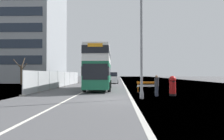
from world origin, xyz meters
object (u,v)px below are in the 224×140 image
Objects in this scene: car_far_side at (114,77)px; car_receding_mid at (96,78)px; roadworks_barrier at (147,85)px; car_oncoming_near at (113,78)px; pedestrian_at_kerb at (157,86)px; red_pillar_postbox at (173,85)px; car_receding_far at (98,77)px; lamppost_foreground at (141,36)px; double_decker_bus at (99,68)px.

car_receding_mid is at bearing -104.12° from car_far_side.
car_oncoming_near is (-3.82, 20.24, 0.30)m from roadworks_barrier.
roadworks_barrier is at bearing -84.49° from car_far_side.
car_far_side is at bearing 95.51° from pedestrian_at_kerb.
pedestrian_at_kerb reaches higher than red_pillar_postbox.
red_pillar_postbox is 41.87m from car_receding_far.
car_receding_far is at bearing 91.93° from car_receding_mid.
lamppost_foreground is 5.12m from red_pillar_postbox.
lamppost_foreground reaches higher than car_far_side.
double_decker_bus is 6.57m from roadworks_barrier.
double_decker_bus is at bearing -94.06° from car_oncoming_near.
pedestrian_at_kerb is at bearing -54.10° from double_decker_bus.
double_decker_bus is 2.71× the size of car_receding_far.
double_decker_bus reaches higher than car_receding_mid.
car_far_side is (3.75, 14.90, 0.00)m from car_receding_mid.
double_decker_bus reaches higher than pedestrian_at_kerb.
red_pillar_postbox is 33.36m from car_receding_mid.
double_decker_bus is 16.48m from car_oncoming_near.
car_oncoming_near is 0.91× the size of car_receding_mid.
roadworks_barrier is (-1.73, 3.04, -0.21)m from red_pillar_postbox.
car_far_side is at bearing 93.69° from lamppost_foreground.
car_oncoming_near is 24.09m from pedestrian_at_kerb.
car_receding_far is 1.06× the size of car_far_side.
lamppost_foreground is 25.93m from car_oncoming_near.
roadworks_barrier is 29.96m from car_receding_mid.
car_far_side is 47.48m from pedestrian_at_kerb.
roadworks_barrier is at bearing 95.60° from pedestrian_at_kerb.
roadworks_barrier is 38.51m from car_receding_far.
double_decker_bus is 25.23m from car_receding_mid.
double_decker_bus is 9.77m from red_pillar_postbox.
car_oncoming_near is (-2.76, 25.53, -3.58)m from lamppost_foreground.
car_receding_far is 41.99m from pedestrian_at_kerb.
car_oncoming_near is at bearing 85.94° from double_decker_bus.
lamppost_foreground is 2.39× the size of car_receding_far.
double_decker_bus is at bearing 113.20° from lamppost_foreground.
double_decker_bus is 10.17m from lamppost_foreground.
car_oncoming_near is 17.93m from car_receding_far.
car_receding_far is 7.37m from car_far_side.
roadworks_barrier is 3.50m from pedestrian_at_kerb.
double_decker_bus is 6.65× the size of red_pillar_postbox.
lamppost_foreground is 5.86× the size of red_pillar_postbox.
roadworks_barrier is 0.51× the size of car_far_side.
roadworks_barrier is (1.06, 5.28, -3.88)m from lamppost_foreground.
car_receding_far reaches higher than pedestrian_at_kerb.
double_decker_bus reaches higher than red_pillar_postbox.
pedestrian_at_kerb is (1.40, 1.80, -3.71)m from lamppost_foreground.
car_receding_mid reaches higher than car_far_side.
red_pillar_postbox is (6.71, -6.91, -1.62)m from double_decker_bus.
red_pillar_postbox is at bearing 17.59° from pedestrian_at_kerb.
lamppost_foreground is at bearing -127.78° from pedestrian_at_kerb.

